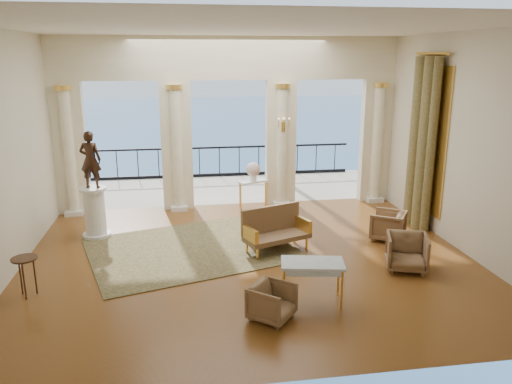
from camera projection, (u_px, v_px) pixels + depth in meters
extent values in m
plane|color=#502E0F|center=(250.00, 259.00, 10.15)|extent=(9.00, 9.00, 0.00)
plane|color=beige|center=(298.00, 213.00, 5.75)|extent=(9.00, 0.00, 9.00)
plane|color=beige|center=(0.00, 157.00, 8.90)|extent=(0.00, 8.00, 8.00)
plane|color=beige|center=(466.00, 144.00, 10.22)|extent=(0.00, 8.00, 8.00)
plane|color=white|center=(249.00, 27.00, 8.97)|extent=(9.00, 9.00, 0.00)
cube|color=beige|center=(228.00, 58.00, 12.79)|extent=(9.00, 0.30, 1.10)
cube|color=beige|center=(70.00, 149.00, 12.78)|extent=(0.80, 0.30, 3.40)
cylinder|color=beige|center=(69.00, 154.00, 12.63)|extent=(0.28, 0.28, 3.20)
cylinder|color=#EBB94D|center=(63.00, 88.00, 12.20)|extent=(0.40, 0.40, 0.12)
cube|color=silver|center=(75.00, 212.00, 13.04)|extent=(0.45, 0.45, 0.12)
cube|color=beige|center=(177.00, 146.00, 13.17)|extent=(0.80, 0.30, 3.40)
cylinder|color=beige|center=(177.00, 151.00, 13.03)|extent=(0.28, 0.28, 3.20)
cylinder|color=#EBB94D|center=(174.00, 87.00, 12.59)|extent=(0.40, 0.40, 0.12)
cube|color=silver|center=(179.00, 207.00, 13.43)|extent=(0.45, 0.45, 0.12)
cube|color=beige|center=(281.00, 143.00, 13.58)|extent=(0.80, 0.30, 3.40)
cylinder|color=beige|center=(282.00, 148.00, 13.44)|extent=(0.28, 0.28, 3.20)
cylinder|color=#EBB94D|center=(283.00, 86.00, 13.01)|extent=(0.40, 0.40, 0.12)
cube|color=silver|center=(281.00, 203.00, 13.84)|extent=(0.45, 0.45, 0.12)
cube|color=beige|center=(375.00, 141.00, 13.98)|extent=(0.80, 0.30, 3.40)
cylinder|color=beige|center=(377.00, 146.00, 13.84)|extent=(0.28, 0.28, 3.20)
cylinder|color=#EBB94D|center=(381.00, 85.00, 13.40)|extent=(0.40, 0.40, 0.12)
cube|color=silver|center=(374.00, 199.00, 14.24)|extent=(0.45, 0.45, 0.12)
cube|color=#A29888|center=(224.00, 189.00, 15.70)|extent=(10.00, 3.60, 0.10)
cube|color=black|center=(219.00, 147.00, 16.95)|extent=(9.00, 0.06, 0.06)
cube|color=black|center=(220.00, 175.00, 17.20)|extent=(9.00, 0.06, 0.10)
cylinder|color=black|center=(219.00, 162.00, 17.08)|extent=(0.03, 0.03, 1.00)
cylinder|color=black|center=(96.00, 166.00, 16.48)|extent=(0.03, 0.03, 1.00)
cylinder|color=black|center=(335.00, 158.00, 17.68)|extent=(0.03, 0.03, 1.00)
cylinder|color=#4C3823|center=(282.00, 117.00, 16.19)|extent=(0.20, 0.20, 4.20)
plane|color=#265C93|center=(189.00, 131.00, 68.95)|extent=(160.00, 160.00, 0.00)
cylinder|color=#484822|center=(431.00, 148.00, 11.26)|extent=(0.26, 0.26, 4.00)
cylinder|color=#484822|center=(420.00, 144.00, 11.68)|extent=(0.32, 0.32, 4.00)
cylinder|color=#484822|center=(413.00, 141.00, 12.12)|extent=(0.26, 0.26, 4.00)
cylinder|color=#EBB94D|center=(432.00, 54.00, 11.16)|extent=(0.08, 1.40, 0.08)
cube|color=#EBB94D|center=(429.00, 140.00, 11.69)|extent=(0.04, 1.60, 3.40)
cube|color=#EBB94D|center=(283.00, 127.00, 13.15)|extent=(0.10, 0.04, 0.25)
cylinder|color=#EBB94D|center=(279.00, 123.00, 13.03)|extent=(0.02, 0.02, 0.22)
cylinder|color=#EBB94D|center=(284.00, 123.00, 13.05)|extent=(0.02, 0.02, 0.22)
cylinder|color=#EBB94D|center=(289.00, 123.00, 13.07)|extent=(0.02, 0.02, 0.22)
cube|color=#272E18|center=(191.00, 249.00, 10.69)|extent=(4.89, 4.27, 0.02)
imported|color=#4E3821|center=(272.00, 300.00, 7.77)|extent=(0.84, 0.84, 0.63)
imported|color=#4E3821|center=(407.00, 251.00, 9.59)|extent=(0.94, 0.91, 0.77)
imported|color=#4E3821|center=(388.00, 224.00, 11.17)|extent=(0.94, 0.95, 0.72)
imported|color=#4E3821|center=(266.00, 226.00, 11.04)|extent=(0.91, 0.93, 0.73)
cube|color=#4E3821|center=(277.00, 237.00, 10.50)|extent=(1.52, 1.04, 0.10)
cube|color=#4E3821|center=(271.00, 219.00, 10.64)|extent=(1.34, 0.58, 0.57)
cube|color=#EBB94D|center=(250.00, 234.00, 10.14)|extent=(0.28, 0.56, 0.27)
cube|color=#EBB94D|center=(303.00, 224.00, 10.77)|extent=(0.28, 0.56, 0.27)
cylinder|color=#EBB94D|center=(258.00, 254.00, 10.07)|extent=(0.05, 0.05, 0.26)
cylinder|color=#EBB94D|center=(307.00, 243.00, 10.65)|extent=(0.05, 0.05, 0.26)
cylinder|color=#EBB94D|center=(247.00, 247.00, 10.46)|extent=(0.05, 0.05, 0.26)
cylinder|color=#EBB94D|center=(295.00, 237.00, 11.03)|extent=(0.05, 0.05, 0.26)
cube|color=#9AB2C7|center=(313.00, 263.00, 8.24)|extent=(1.12, 0.75, 0.05)
cylinder|color=#EBB94D|center=(284.00, 289.00, 8.13)|extent=(0.04, 0.04, 0.66)
cylinder|color=#EBB94D|center=(342.00, 290.00, 8.09)|extent=(0.04, 0.04, 0.66)
cylinder|color=#EBB94D|center=(284.00, 276.00, 8.58)|extent=(0.04, 0.04, 0.66)
cylinder|color=#EBB94D|center=(338.00, 277.00, 8.55)|extent=(0.04, 0.04, 0.66)
cylinder|color=silver|center=(97.00, 235.00, 11.43)|extent=(0.63, 0.63, 0.08)
cylinder|color=silver|center=(95.00, 212.00, 11.28)|extent=(0.46, 0.46, 1.01)
cylinder|color=silver|center=(93.00, 189.00, 11.14)|extent=(0.59, 0.59, 0.06)
imported|color=#2F1E15|center=(90.00, 160.00, 10.96)|extent=(0.51, 0.38, 1.27)
cube|color=silver|center=(253.00, 181.00, 13.44)|extent=(0.85, 0.59, 0.04)
cylinder|color=#EBB94D|center=(244.00, 198.00, 13.27)|extent=(0.04, 0.04, 0.71)
cylinder|color=#EBB94D|center=(266.00, 194.00, 13.62)|extent=(0.04, 0.04, 0.71)
cylinder|color=#EBB94D|center=(240.00, 196.00, 13.45)|extent=(0.04, 0.04, 0.71)
cylinder|color=#EBB94D|center=(262.00, 192.00, 13.80)|extent=(0.04, 0.04, 0.71)
cylinder|color=white|center=(253.00, 176.00, 13.40)|extent=(0.19, 0.19, 0.24)
sphere|color=#C99297|center=(253.00, 169.00, 13.35)|extent=(0.38, 0.38, 0.38)
cylinder|color=black|center=(24.00, 259.00, 8.43)|extent=(0.43, 0.43, 0.03)
cylinder|color=black|center=(35.00, 276.00, 8.61)|extent=(0.03, 0.03, 0.67)
cylinder|color=black|center=(21.00, 276.00, 8.58)|extent=(0.03, 0.03, 0.67)
cylinder|color=black|center=(24.00, 281.00, 8.39)|extent=(0.03, 0.03, 0.67)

